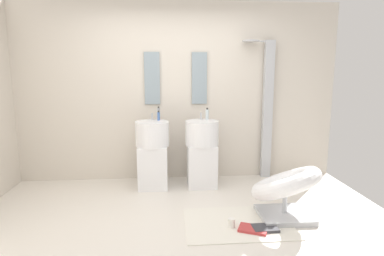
% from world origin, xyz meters
% --- Properties ---
extents(ground_plane, '(4.80, 3.60, 0.04)m').
position_xyz_m(ground_plane, '(0.00, 0.00, -0.02)').
color(ground_plane, silver).
extents(rear_partition, '(4.80, 0.10, 2.60)m').
position_xyz_m(rear_partition, '(0.00, 1.65, 1.30)').
color(rear_partition, beige).
rests_on(rear_partition, ground_plane).
extents(pedestal_sink_left, '(0.46, 0.46, 1.03)m').
position_xyz_m(pedestal_sink_left, '(-0.34, 1.21, 0.50)').
color(pedestal_sink_left, white).
rests_on(pedestal_sink_left, ground_plane).
extents(pedestal_sink_right, '(0.46, 0.46, 1.03)m').
position_xyz_m(pedestal_sink_right, '(0.34, 1.21, 0.50)').
color(pedestal_sink_right, white).
rests_on(pedestal_sink_right, ground_plane).
extents(vanity_mirror_left, '(0.22, 0.03, 0.74)m').
position_xyz_m(vanity_mirror_left, '(-0.34, 1.58, 1.50)').
color(vanity_mirror_left, '#8C9EA8').
extents(vanity_mirror_right, '(0.22, 0.03, 0.74)m').
position_xyz_m(vanity_mirror_right, '(0.34, 1.58, 1.50)').
color(vanity_mirror_right, '#8C9EA8').
extents(shower_column, '(0.49, 0.24, 2.05)m').
position_xyz_m(shower_column, '(1.35, 1.53, 1.08)').
color(shower_column, '#B7BABF').
rests_on(shower_column, ground_plane).
extents(lounge_chair, '(1.11, 1.10, 0.65)m').
position_xyz_m(lounge_chair, '(1.14, 0.11, 0.35)').
color(lounge_chair, '#B7BABF').
rests_on(lounge_chair, ground_plane).
extents(area_rug, '(1.13, 0.81, 0.01)m').
position_xyz_m(area_rug, '(0.60, 0.01, 0.01)').
color(area_rug, white).
rests_on(area_rug, ground_plane).
extents(magazine_charcoal, '(0.26, 0.19, 0.03)m').
position_xyz_m(magazine_charcoal, '(0.84, -0.15, 0.02)').
color(magazine_charcoal, '#38383D').
rests_on(magazine_charcoal, area_rug).
extents(magazine_red, '(0.33, 0.28, 0.03)m').
position_xyz_m(magazine_red, '(0.71, -0.16, 0.02)').
color(magazine_red, '#B73838').
rests_on(magazine_red, area_rug).
extents(coffee_mug, '(0.08, 0.08, 0.09)m').
position_xyz_m(coffee_mug, '(0.51, -0.07, 0.05)').
color(coffee_mug, white).
rests_on(coffee_mug, area_rug).
extents(soap_bottle_grey, '(0.04, 0.04, 0.19)m').
position_xyz_m(soap_bottle_grey, '(-0.25, 1.35, 1.02)').
color(soap_bottle_grey, '#99999E').
rests_on(soap_bottle_grey, pedestal_sink_left).
extents(soap_bottle_clear, '(0.04, 0.04, 0.17)m').
position_xyz_m(soap_bottle_clear, '(0.43, 1.31, 1.01)').
color(soap_bottle_clear, silver).
rests_on(soap_bottle_clear, pedestal_sink_right).
extents(soap_bottle_blue, '(0.04, 0.04, 0.13)m').
position_xyz_m(soap_bottle_blue, '(-0.25, 1.30, 0.99)').
color(soap_bottle_blue, '#4C72B7').
rests_on(soap_bottle_blue, pedestal_sink_left).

